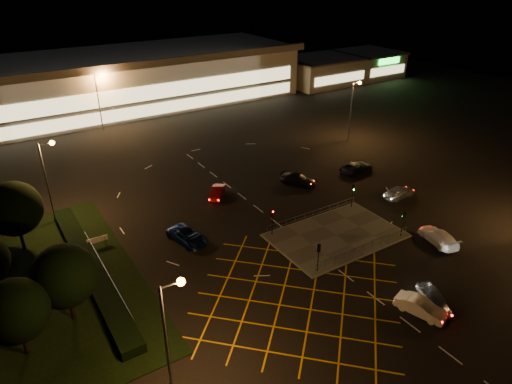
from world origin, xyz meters
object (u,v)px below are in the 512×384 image
signal_se (404,218)px  car_left_blue (187,236)px  car_east_grey (357,167)px  car_approach_white (438,236)px  car_circ_red (217,193)px  car_far_dkgrey (298,179)px  car_right_silver (399,192)px  car_queue_white (421,307)px  car_near_silver (434,299)px  signal_sw (319,252)px  signal_nw (272,217)px  signal_ne (353,191)px

signal_se → car_left_blue: (-20.59, 11.89, -1.64)m
car_east_grey → car_approach_white: size_ratio=1.01×
car_circ_red → car_approach_white: 27.17m
car_far_dkgrey → car_right_silver: 13.42m
car_far_dkgrey → car_queue_white: bearing=-135.6°
car_circ_red → car_near_silver: bearing=-37.2°
car_near_silver → car_east_grey: car_near_silver is taller
signal_sw → car_approach_white: signal_sw is taller
signal_nw → car_east_grey: (20.10, 7.60, -1.65)m
car_circ_red → car_east_grey: size_ratio=0.81×
car_east_grey → car_circ_red: bearing=76.7°
signal_sw → signal_ne: bearing=-146.4°
car_queue_white → car_approach_white: 12.64m
signal_sw → signal_ne: same height
signal_se → car_east_grey: bearing=-117.5°
car_queue_white → signal_ne: bearing=47.5°
car_far_dkgrey → car_circ_red: (-11.21, 2.53, -0.04)m
signal_sw → car_near_silver: 11.10m
car_circ_red → car_approach_white: size_ratio=0.81×
car_left_blue → car_east_grey: size_ratio=1.02×
signal_nw → car_circ_red: size_ratio=0.75×
car_near_silver → car_approach_white: 11.14m
car_right_silver → signal_sw: bearing=108.1°
car_left_blue → car_far_dkgrey: bearing=1.6°
car_near_silver → signal_sw: bearing=145.2°
signal_se → car_circ_red: signal_se is taller
car_circ_red → car_right_silver: bearing=7.8°
car_queue_white → car_right_silver: (15.32, 16.22, 0.04)m
car_right_silver → car_far_dkgrey: bearing=39.2°
signal_sw → car_far_dkgrey: (10.37, 16.91, -1.64)m
signal_sw → signal_nw: 7.99m
car_circ_red → signal_se: bearing=-16.2°
signal_se → car_east_grey: size_ratio=0.61×
signal_se → car_near_silver: bearing=55.8°
signal_ne → signal_se: bearing=-90.0°
car_near_silver → car_east_grey: (14.55, 25.06, -0.04)m
signal_nw → car_circ_red: bearing=94.2°
signal_ne → car_east_grey: 11.22m
signal_sw → car_far_dkgrey: signal_sw is taller
signal_nw → car_approach_white: signal_nw is taller
signal_sw → signal_se: size_ratio=1.00×
signal_sw → car_queue_white: 10.35m
car_left_blue → signal_sw: bearing=-67.4°
car_queue_white → car_circ_red: 29.31m
signal_nw → car_right_silver: 19.19m
car_right_silver → car_approach_white: size_ratio=0.88×
signal_se → signal_ne: bearing=-90.0°
signal_ne → car_far_dkgrey: signal_ne is taller
signal_se → car_left_blue: signal_se is taller
signal_ne → car_approach_white: size_ratio=0.61×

